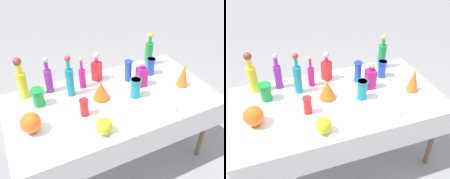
% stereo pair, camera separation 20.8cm
% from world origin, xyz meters
% --- Properties ---
extents(ground_plane, '(40.00, 40.00, 0.00)m').
position_xyz_m(ground_plane, '(0.00, 0.00, 0.00)').
color(ground_plane, gray).
extents(display_table, '(1.84, 0.96, 0.76)m').
position_xyz_m(display_table, '(0.00, -0.03, 0.70)').
color(display_table, white).
rests_on(display_table, ground).
extents(tall_bottle_0, '(0.08, 0.08, 0.37)m').
position_xyz_m(tall_bottle_0, '(0.61, 0.37, 0.91)').
color(tall_bottle_0, '#198C38').
rests_on(tall_bottle_0, display_table).
extents(tall_bottle_1, '(0.07, 0.07, 0.39)m').
position_xyz_m(tall_bottle_1, '(-0.30, 0.21, 0.92)').
color(tall_bottle_1, teal).
rests_on(tall_bottle_1, display_table).
extents(tall_bottle_2, '(0.08, 0.08, 0.39)m').
position_xyz_m(tall_bottle_2, '(-0.68, 0.37, 0.93)').
color(tall_bottle_2, yellow).
rests_on(tall_bottle_2, display_table).
extents(tall_bottle_3, '(0.06, 0.06, 0.31)m').
position_xyz_m(tall_bottle_3, '(-0.17, 0.28, 0.87)').
color(tall_bottle_3, '#C61972').
rests_on(tall_bottle_3, display_table).
extents(tall_bottle_4, '(0.07, 0.07, 0.35)m').
position_xyz_m(tall_bottle_4, '(-0.46, 0.35, 0.90)').
color(tall_bottle_4, purple).
rests_on(tall_bottle_4, display_table).
extents(square_decanter_0, '(0.11, 0.11, 0.29)m').
position_xyz_m(square_decanter_0, '(-0.00, 0.34, 0.88)').
color(square_decanter_0, red).
rests_on(square_decanter_0, display_table).
extents(square_decanter_1, '(0.10, 0.10, 0.27)m').
position_xyz_m(square_decanter_1, '(0.34, 0.07, 0.87)').
color(square_decanter_1, '#C61972').
rests_on(square_decanter_1, display_table).
extents(slender_vase_0, '(0.10, 0.10, 0.18)m').
position_xyz_m(slender_vase_0, '(0.20, -0.06, 0.86)').
color(slender_vase_0, teal).
rests_on(slender_vase_0, display_table).
extents(slender_vase_1, '(0.08, 0.08, 0.15)m').
position_xyz_m(slender_vase_1, '(-0.29, -0.09, 0.84)').
color(slender_vase_1, red).
rests_on(slender_vase_1, display_table).
extents(slender_vase_2, '(0.11, 0.11, 0.16)m').
position_xyz_m(slender_vase_2, '(-0.59, 0.20, 0.85)').
color(slender_vase_2, '#198C38').
rests_on(slender_vase_2, display_table).
extents(slender_vase_3, '(0.08, 0.08, 0.21)m').
position_xyz_m(slender_vase_3, '(0.27, 0.20, 0.87)').
color(slender_vase_3, blue).
rests_on(slender_vase_3, display_table).
extents(slender_vase_4, '(0.10, 0.10, 0.17)m').
position_xyz_m(slender_vase_4, '(0.53, 0.20, 0.85)').
color(slender_vase_4, blue).
rests_on(slender_vase_4, display_table).
extents(fluted_vase_0, '(0.15, 0.15, 0.17)m').
position_xyz_m(fluted_vase_0, '(-0.08, 0.05, 0.85)').
color(fluted_vase_0, orange).
rests_on(fluted_vase_0, display_table).
extents(fluted_vase_1, '(0.11, 0.11, 0.22)m').
position_xyz_m(fluted_vase_1, '(0.69, -0.10, 0.88)').
color(fluted_vase_1, orange).
rests_on(fluted_vase_1, display_table).
extents(round_bowl_0, '(0.16, 0.16, 0.17)m').
position_xyz_m(round_bowl_0, '(-0.71, -0.10, 0.85)').
color(round_bowl_0, orange).
rests_on(round_bowl_0, display_table).
extents(round_bowl_1, '(0.13, 0.13, 0.14)m').
position_xyz_m(round_bowl_1, '(-0.24, -0.36, 0.83)').
color(round_bowl_1, yellow).
rests_on(round_bowl_1, display_table).
extents(price_tag_left, '(0.05, 0.02, 0.04)m').
position_xyz_m(price_tag_left, '(-0.19, -0.44, 0.78)').
color(price_tag_left, white).
rests_on(price_tag_left, display_table).
extents(price_tag_center, '(0.06, 0.02, 0.04)m').
position_xyz_m(price_tag_center, '(-0.60, -0.38, 0.78)').
color(price_tag_center, white).
rests_on(price_tag_center, display_table).
extents(price_tag_right, '(0.05, 0.03, 0.04)m').
position_xyz_m(price_tag_right, '(0.40, -0.39, 0.78)').
color(price_tag_right, white).
rests_on(price_tag_right, display_table).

